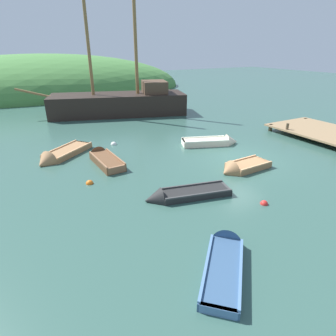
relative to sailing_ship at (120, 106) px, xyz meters
The scene contains 13 objects.
ground_plane 14.77m from the sailing_ship, 82.14° to the right, with size 120.00×120.00×0.00m, color #33564C.
dock 17.84m from the sailing_ship, 55.03° to the right, with size 4.79×7.70×1.54m.
shore_hill 19.69m from the sailing_ship, 103.52° to the left, with size 42.37×21.63×10.29m, color #477F3D.
sailing_ship is the anchor object (origin of this frame).
rowboat_near_dock 11.91m from the sailing_ship, 79.40° to the right, with size 3.87×2.29×1.02m.
rowboat_outer_right 17.13m from the sailing_ship, 101.51° to the right, with size 3.92×1.83×0.97m.
rowboat_far 12.28m from the sailing_ship, 114.68° to the right, with size 1.23×3.59×1.02m.
rowboat_outer_left 11.74m from the sailing_ship, 127.94° to the right, with size 3.81×3.43×1.22m.
rowboat_portside 15.85m from the sailing_ship, 86.84° to the right, with size 2.99×1.30×1.14m.
rowboat_center 21.22m from the sailing_ship, 101.74° to the right, with size 3.16×3.22×0.99m.
buoy_orange 15.03m from the sailing_ship, 115.89° to the right, with size 0.35×0.35×0.35m, color orange.
buoy_red 18.96m from the sailing_ship, 92.10° to the right, with size 0.32×0.32×0.32m, color red.
buoy_white 9.25m from the sailing_ship, 113.19° to the right, with size 0.39×0.39×0.39m, color white.
Camera 1 is at (-11.12, -11.22, 6.03)m, focal length 30.01 mm.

